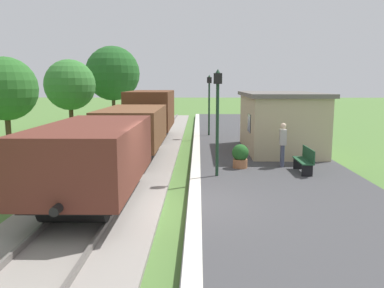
% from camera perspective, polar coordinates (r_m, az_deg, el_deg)
% --- Properties ---
extents(ground_plane, '(160.00, 160.00, 0.00)m').
position_cam_1_polar(ground_plane, '(10.87, -1.76, -9.81)').
color(ground_plane, '#517A38').
extents(platform_slab, '(6.00, 60.00, 0.25)m').
position_cam_1_polar(platform_slab, '(11.15, 15.10, -8.96)').
color(platform_slab, '#424244').
rests_on(platform_slab, ground).
extents(platform_edge_stripe, '(0.36, 60.00, 0.01)m').
position_cam_1_polar(platform_edge_stripe, '(10.78, 0.38, -8.55)').
color(platform_edge_stripe, silver).
rests_on(platform_edge_stripe, platform_slab).
extents(track_ballast, '(3.80, 60.00, 0.12)m').
position_cam_1_polar(track_ballast, '(11.22, -14.26, -9.16)').
color(track_ballast, gray).
rests_on(track_ballast, ground).
extents(rail_near, '(0.07, 60.00, 0.14)m').
position_cam_1_polar(rail_near, '(11.02, -10.63, -8.67)').
color(rail_near, slate).
rests_on(rail_near, track_ballast).
extents(rail_far, '(0.07, 60.00, 0.14)m').
position_cam_1_polar(rail_far, '(11.39, -17.82, -8.36)').
color(rail_far, slate).
rests_on(rail_far, track_ballast).
extents(freight_train, '(2.50, 19.40, 2.72)m').
position_cam_1_polar(freight_train, '(18.06, -8.30, 2.56)').
color(freight_train, brown).
rests_on(freight_train, rail_near).
extents(station_hut, '(3.50, 5.80, 2.78)m').
position_cam_1_polar(station_hut, '(19.15, 12.72, 3.24)').
color(station_hut, tan).
rests_on(station_hut, platform_slab).
extents(bench_near_hut, '(0.42, 1.50, 0.91)m').
position_cam_1_polar(bench_near_hut, '(14.76, 16.17, -2.23)').
color(bench_near_hut, '#1E4C2D').
rests_on(bench_near_hut, platform_slab).
extents(bench_down_platform, '(0.42, 1.50, 0.91)m').
position_cam_1_polar(bench_down_platform, '(24.29, 10.13, 2.29)').
color(bench_down_platform, '#1E4C2D').
rests_on(bench_down_platform, platform_slab).
extents(person_waiting, '(0.27, 0.40, 1.71)m').
position_cam_1_polar(person_waiting, '(15.50, 13.11, 0.15)').
color(person_waiting, '#474C66').
rests_on(person_waiting, platform_slab).
extents(potted_planter, '(0.64, 0.64, 0.92)m').
position_cam_1_polar(potted_planter, '(15.07, 7.06, -1.70)').
color(potted_planter, '#9E6642').
rests_on(potted_planter, platform_slab).
extents(lamp_post_near, '(0.28, 0.28, 3.70)m').
position_cam_1_polar(lamp_post_near, '(13.44, 3.76, 5.99)').
color(lamp_post_near, '#193823').
rests_on(lamp_post_near, platform_slab).
extents(lamp_post_far, '(0.28, 0.28, 3.70)m').
position_cam_1_polar(lamp_post_far, '(24.09, 2.53, 7.33)').
color(lamp_post_far, '#193823').
rests_on(lamp_post_far, platform_slab).
extents(tree_trackside_far, '(3.27, 3.27, 4.81)m').
position_cam_1_polar(tree_trackside_far, '(22.40, -25.60, 7.26)').
color(tree_trackside_far, '#4C3823').
rests_on(tree_trackside_far, ground).
extents(tree_field_left, '(3.28, 3.28, 4.97)m').
position_cam_1_polar(tree_field_left, '(26.78, -17.41, 8.22)').
color(tree_field_left, '#4C3823').
rests_on(tree_field_left, ground).
extents(tree_field_distant, '(4.39, 4.39, 6.41)m').
position_cam_1_polar(tree_field_distant, '(32.88, -11.50, 10.06)').
color(tree_field_distant, '#4C3823').
rests_on(tree_field_distant, ground).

